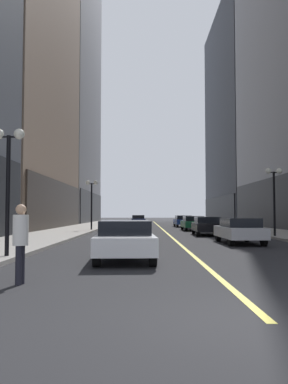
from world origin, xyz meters
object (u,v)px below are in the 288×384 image
Objects in this scene: car_green at (195,223)px; pedestrian_in_white_shirt at (22,237)px; car_black at (208,225)px; street_lamp_right_mid at (275,186)px; street_lamp_left_far at (93,194)px; car_white at (126,239)px; car_silver at (241,230)px; street_lamp_left_near at (10,163)px; car_navy at (139,220)px; car_blue at (184,221)px.

pedestrian_in_white_shirt reaches higher than car_green.
car_black is 5.62m from street_lamp_right_mid.
car_green is 9.53m from street_lamp_left_far.
car_white is 1.01× the size of street_lamp_right_mid.
car_silver is 1.00× the size of street_lamp_left_near.
car_black is 1.00× the size of car_navy.
car_silver and car_green have the same top height.
car_white and car_blue have the same top height.
street_lamp_left_near is (-1.85, 4.47, 2.22)m from pedestrian_in_white_shirt.
car_silver is 1.00× the size of street_lamp_left_far.
car_white is 1.00× the size of car_green.
car_silver is at bearing -88.45° from car_green.
car_white is at bearing -89.78° from car_navy.
street_lamp_right_mid is at bearing -36.82° from street_lamp_left_far.
car_silver is 6.18m from street_lamp_right_mid.
car_silver is 1.01× the size of car_navy.
car_blue is at bearing 80.98° from car_white.
street_lamp_left_far is (-3.94, 21.23, 2.54)m from car_white.
car_black is 1.00× the size of street_lamp_left_far.
car_black is at bearing -90.02° from car_blue.
car_silver is 1.00× the size of car_black.
car_white is 1.01× the size of car_navy.
street_lamp_right_mid is (12.80, 11.64, 0.00)m from street_lamp_left_near.
pedestrian_in_white_shirt is at bearing -123.45° from car_silver.
street_lamp_left_near is (-9.06, -22.76, 2.54)m from car_green.
street_lamp_left_near reaches higher than car_white.
car_blue is 0.99× the size of street_lamp_right_mid.
car_black is 2.51× the size of pedestrian_in_white_shirt.
car_green is 18.07m from car_navy.
car_silver is at bearing -86.96° from car_black.
car_navy is 1.00× the size of street_lamp_left_near.
car_silver is 17.21m from street_lamp_left_far.
street_lamp_right_mid is (3.73, -20.66, 2.54)m from car_blue.
pedestrian_in_white_shirt reaches higher than car_white.
car_white is 4.69m from street_lamp_left_near.
street_lamp_left_near is 1.00× the size of street_lamp_left_far.
street_lamp_left_far is (-1.85, 25.69, 2.22)m from pedestrian_in_white_shirt.
street_lamp_right_mid is (10.95, 16.11, 2.22)m from pedestrian_in_white_shirt.
pedestrian_in_white_shirt is (-2.10, -4.46, 0.31)m from car_white.
street_lamp_left_far is (0.00, 21.22, 0.00)m from street_lamp_left_near.
car_blue is at bearing 90.94° from car_silver.
street_lamp_right_mid is at bearing 53.91° from car_silver.
street_lamp_left_far reaches higher than car_blue.
street_lamp_right_mid is at bearing -79.76° from car_blue.
street_lamp_left_far is at bearing 100.52° from car_white.
street_lamp_left_far is 1.00× the size of street_lamp_right_mid.
car_black is at bearing -89.96° from car_green.
car_blue is at bearing 100.24° from street_lamp_right_mid.
pedestrian_in_white_shirt is at bearing -110.36° from car_black.
street_lamp_right_mid reaches higher than car_white.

